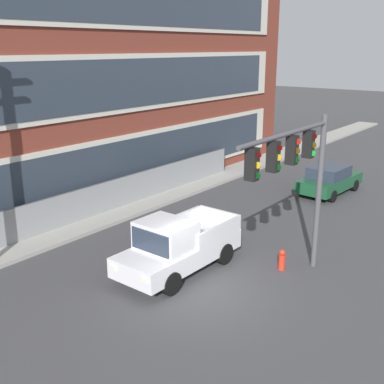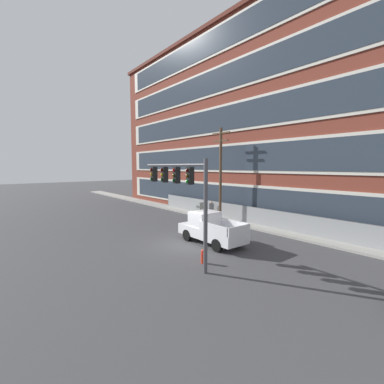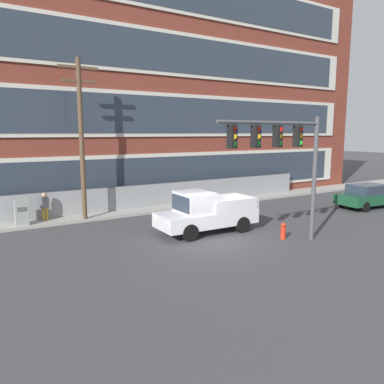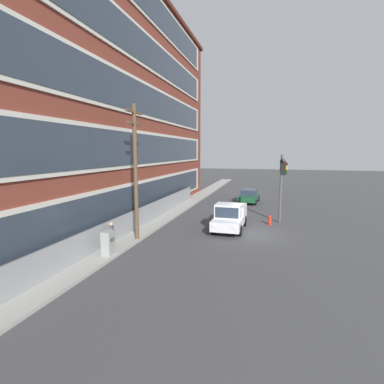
% 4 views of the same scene
% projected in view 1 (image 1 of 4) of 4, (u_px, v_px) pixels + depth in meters
% --- Properties ---
extents(ground_plane, '(160.00, 160.00, 0.00)m').
position_uv_depth(ground_plane, '(197.00, 295.00, 15.69)').
color(ground_plane, '#424244').
extents(sidewalk_building_side, '(80.00, 1.97, 0.16)m').
position_uv_depth(sidewalk_building_side, '(49.00, 237.00, 20.26)').
color(sidewalk_building_side, '#9E9B93').
rests_on(sidewalk_building_side, ground).
extents(chain_link_fence, '(27.61, 0.06, 1.65)m').
position_uv_depth(chain_link_fence, '(39.00, 219.00, 20.18)').
color(chain_link_fence, gray).
rests_on(chain_link_fence, ground).
extents(traffic_signal_mast, '(5.50, 0.43, 5.60)m').
position_uv_depth(traffic_signal_mast, '(297.00, 165.00, 15.17)').
color(traffic_signal_mast, '#4C4C51').
rests_on(traffic_signal_mast, ground).
extents(pickup_truck_white, '(5.10, 2.16, 2.09)m').
position_uv_depth(pickup_truck_white, '(177.00, 247.00, 17.05)').
color(pickup_truck_white, silver).
rests_on(pickup_truck_white, ground).
extents(sedan_dark_green, '(4.54, 2.19, 1.56)m').
position_uv_depth(sedan_dark_green, '(329.00, 179.00, 26.37)').
color(sedan_dark_green, '#194C2D').
rests_on(sedan_dark_green, ground).
extents(fire_hydrant, '(0.24, 0.24, 0.78)m').
position_uv_depth(fire_hydrant, '(282.00, 260.00, 17.40)').
color(fire_hydrant, red).
rests_on(fire_hydrant, ground).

